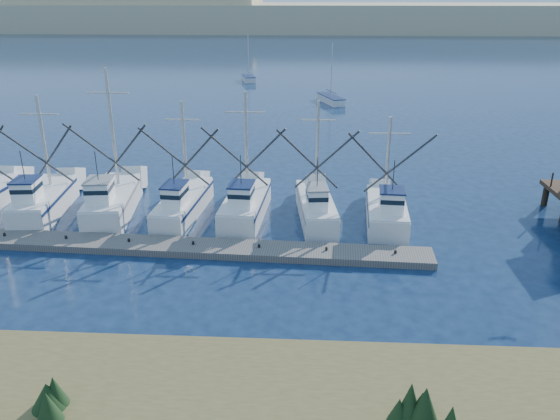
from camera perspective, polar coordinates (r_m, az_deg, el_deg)
name	(u,v)px	position (r m, az deg, el deg)	size (l,w,h in m)	color
ground	(279,308)	(27.46, -0.07, -10.19)	(500.00, 500.00, 0.00)	#0C1E37
floating_dock	(161,246)	(33.94, -12.31, -3.71)	(32.50, 2.17, 0.43)	#67615C
dune_ridge	(308,17)	(233.44, 2.98, 19.50)	(360.00, 60.00, 10.00)	tan
trawler_fleet	(171,204)	(38.26, -11.36, 0.64)	(31.33, 8.57, 9.88)	silver
sailboat_near	(331,99)	(78.51, 5.31, 11.45)	(3.88, 6.75, 8.10)	silver
sailboat_far	(249,78)	(97.69, -3.30, 13.56)	(2.91, 5.05, 8.10)	silver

